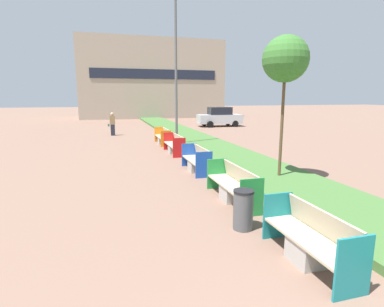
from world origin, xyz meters
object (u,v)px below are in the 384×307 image
(bench_teal_frame, at_px, (310,242))
(bench_green_frame, at_px, (233,187))
(bench_blue_frame, at_px, (197,162))
(street_lamp_post, at_px, (176,64))
(parked_car_distant, at_px, (220,117))
(bench_orange_frame, at_px, (163,138))
(bench_red_frame, at_px, (175,146))
(sapling_tree_near, at_px, (285,60))
(litter_bin, at_px, (243,210))
(pedestrian_walking, at_px, (112,124))

(bench_teal_frame, distance_m, bench_green_frame, 3.28)
(bench_blue_frame, xyz_separation_m, street_lamp_post, (0.61, 6.07, 4.24))
(parked_car_distant, bearing_deg, bench_orange_frame, -123.60)
(bench_red_frame, bearing_deg, sapling_tree_near, -68.31)
(bench_green_frame, relative_size, litter_bin, 2.74)
(bench_teal_frame, xyz_separation_m, bench_orange_frame, (0.00, 13.76, 0.01))
(bench_teal_frame, bearing_deg, bench_red_frame, 89.98)
(bench_orange_frame, height_order, parked_car_distant, parked_car_distant)
(sapling_tree_near, bearing_deg, bench_orange_frame, 104.52)
(bench_teal_frame, height_order, bench_red_frame, same)
(sapling_tree_near, bearing_deg, bench_teal_frame, -116.46)
(bench_orange_frame, bearing_deg, parked_car_distant, 52.32)
(bench_blue_frame, bearing_deg, pedestrian_walking, 103.24)
(litter_bin, bearing_deg, pedestrian_walking, 97.67)
(street_lamp_post, relative_size, sapling_tree_near, 1.77)
(bench_teal_frame, relative_size, bench_blue_frame, 0.99)
(bench_teal_frame, bearing_deg, bench_blue_frame, 90.00)
(bench_teal_frame, height_order, parked_car_distant, parked_car_distant)
(bench_green_frame, distance_m, litter_bin, 1.82)
(bench_blue_frame, bearing_deg, bench_teal_frame, -90.00)
(bench_orange_frame, bearing_deg, sapling_tree_near, -75.48)
(street_lamp_post, distance_m, sapling_tree_near, 8.27)
(pedestrian_walking, bearing_deg, bench_teal_frame, -81.40)
(litter_bin, bearing_deg, bench_blue_frame, 84.25)
(bench_blue_frame, distance_m, pedestrian_walking, 12.44)
(bench_red_frame, distance_m, litter_bin, 9.08)
(bench_teal_frame, distance_m, parked_car_distant, 24.32)
(bench_green_frame, distance_m, pedestrian_walking, 15.80)
(bench_red_frame, xyz_separation_m, pedestrian_walking, (-2.85, 8.21, 0.49))
(parked_car_distant, bearing_deg, bench_green_frame, -106.00)
(street_lamp_post, bearing_deg, bench_orange_frame, 121.86)
(bench_green_frame, relative_size, parked_car_distant, 0.55)
(bench_orange_frame, distance_m, litter_bin, 12.23)
(bench_teal_frame, bearing_deg, litter_bin, 108.64)
(bench_blue_frame, relative_size, pedestrian_walking, 1.18)
(bench_red_frame, height_order, pedestrian_walking, pedestrian_walking)
(bench_green_frame, xyz_separation_m, street_lamp_post, (0.61, 9.50, 4.23))
(litter_bin, bearing_deg, parked_car_distant, 70.17)
(sapling_tree_near, bearing_deg, pedestrian_walking, 110.22)
(sapling_tree_near, bearing_deg, bench_red_frame, 111.69)
(bench_red_frame, bearing_deg, litter_bin, -93.31)
(bench_blue_frame, bearing_deg, parked_car_distant, 66.15)
(parked_car_distant, bearing_deg, litter_bin, -105.74)
(litter_bin, height_order, pedestrian_walking, pedestrian_walking)
(bench_green_frame, relative_size, bench_blue_frame, 1.19)
(pedestrian_walking, bearing_deg, bench_orange_frame, -60.56)
(bench_orange_frame, relative_size, litter_bin, 2.54)
(bench_blue_frame, height_order, bench_orange_frame, same)
(bench_teal_frame, xyz_separation_m, bench_red_frame, (0.00, 10.60, 0.01))
(bench_green_frame, height_order, pedestrian_walking, pedestrian_walking)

